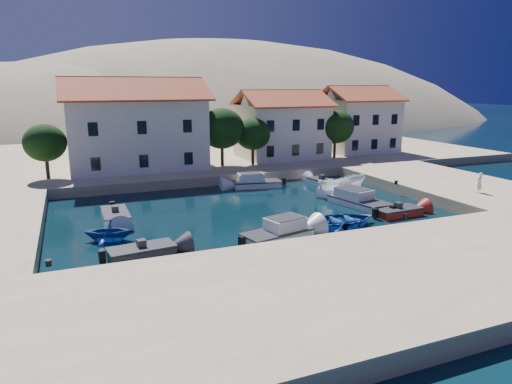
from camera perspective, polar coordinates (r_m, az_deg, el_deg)
ground at (r=28.13m, az=6.37°, el=-7.43°), size 400.00×400.00×0.00m
quay_south at (r=23.27m, az=13.59°, el=-10.94°), size 52.00×12.00×1.00m
quay_east at (r=47.82m, az=22.46°, el=0.87°), size 11.00×20.00×1.00m
quay_north at (r=63.50m, az=-8.60°, el=4.54°), size 80.00×36.00×1.00m
hills at (r=154.05m, az=-9.22°, el=0.52°), size 254.00×176.00×99.00m
building_left at (r=51.64m, az=-14.83°, el=8.38°), size 14.70×9.45×9.70m
building_mid at (r=57.82m, az=3.21°, el=8.55°), size 10.50×8.40×8.30m
building_right at (r=64.69m, az=12.58°, el=8.97°), size 9.45×8.40×8.80m
trees at (r=51.73m, az=-2.67°, el=7.58°), size 37.30×5.30×6.45m
bollards at (r=32.29m, az=7.51°, el=-2.59°), size 29.36×9.56×0.30m
motorboat_grey_sw at (r=27.93m, az=-14.08°, el=-7.27°), size 4.03×2.17×1.25m
cabin_cruiser_south at (r=29.89m, az=2.67°, el=-5.14°), size 5.10×3.09×1.60m
rowboat_south at (r=33.51m, az=10.71°, el=-4.18°), size 5.29×3.82×1.08m
motorboat_red_se at (r=37.09m, az=17.30°, el=-2.39°), size 3.84×1.87×1.25m
cabin_cruiser_east at (r=38.95m, az=12.94°, el=-1.11°), size 3.38×6.02×1.60m
boat_east at (r=42.69m, az=10.61°, el=-0.41°), size 5.18×2.19×1.96m
motorboat_white_ne at (r=46.72m, az=8.23°, el=1.22°), size 1.87×3.49×1.25m
rowboat_west at (r=31.41m, az=-17.87°, el=-5.78°), size 3.75×3.46×1.64m
motorboat_white_west at (r=35.98m, az=-17.16°, el=-2.85°), size 1.88×4.24×1.25m
cabin_cruiser_north at (r=45.27m, az=0.12°, el=1.21°), size 4.98×2.71×1.60m
pedestrian at (r=42.88m, az=26.14°, el=1.06°), size 0.72×0.56×1.73m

